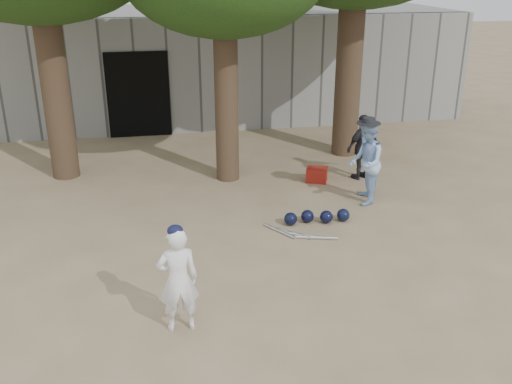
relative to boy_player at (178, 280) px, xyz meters
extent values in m
plane|color=#937C5E|center=(0.75, 1.01, -0.70)|extent=(70.00, 70.00, 0.00)
imported|color=white|center=(0.00, 0.00, 0.00)|extent=(0.53, 0.36, 1.39)
imported|color=#99BDED|center=(3.71, 3.44, 0.10)|extent=(0.80, 0.91, 1.59)
imported|color=black|center=(4.14, 4.68, 0.00)|extent=(0.88, 0.60, 1.39)
cube|color=maroon|center=(3.15, 4.67, -0.55)|extent=(0.51, 0.46, 0.30)
cube|color=gray|center=(0.75, 9.01, 0.80)|extent=(16.00, 0.35, 3.00)
cube|color=black|center=(-0.45, 8.81, 0.40)|extent=(1.60, 0.08, 2.20)
cube|color=slate|center=(0.75, 11.51, 0.80)|extent=(16.00, 5.00, 3.00)
sphere|color=black|center=(2.10, 2.69, -0.58)|extent=(0.23, 0.23, 0.23)
sphere|color=black|center=(2.42, 2.75, -0.58)|extent=(0.23, 0.23, 0.23)
sphere|color=black|center=(2.74, 2.66, -0.58)|extent=(0.23, 0.23, 0.23)
sphere|color=black|center=(3.06, 2.68, -0.58)|extent=(0.23, 0.23, 0.23)
cylinder|color=silver|center=(1.84, 2.44, -0.67)|extent=(0.43, 0.64, 0.06)
cylinder|color=silver|center=(2.02, 2.32, -0.67)|extent=(0.57, 0.53, 0.06)
cylinder|color=silver|center=(2.20, 2.20, -0.67)|extent=(0.66, 0.39, 0.06)
cylinder|color=silver|center=(2.38, 2.08, -0.67)|extent=(0.71, 0.24, 0.06)
cylinder|color=brown|center=(-2.05, 6.01, 2.05)|extent=(0.56, 0.56, 5.50)
cylinder|color=brown|center=(1.35, 5.21, 1.80)|extent=(0.48, 0.48, 5.00)
cylinder|color=brown|center=(4.35, 6.41, 2.20)|extent=(0.60, 0.60, 5.80)
camera|label=1|loc=(-0.20, -6.09, 3.59)|focal=40.00mm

